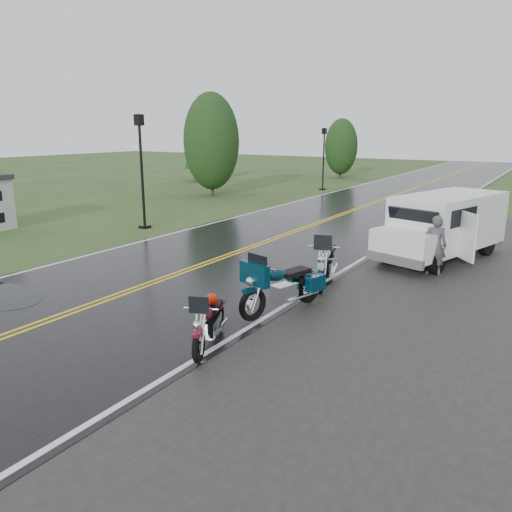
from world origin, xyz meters
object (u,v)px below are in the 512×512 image
(motorcycle_silver, at_px, (321,268))
(lamp_post_far_left, at_px, (324,159))
(person_at_van, at_px, (435,246))
(van_white, at_px, (388,230))
(motorcycle_red, at_px, (198,334))
(motorcycle_teal, at_px, (253,291))
(lamp_post_near_left, at_px, (142,172))

(motorcycle_silver, distance_m, lamp_post_far_left, 22.03)
(motorcycle_silver, height_order, person_at_van, person_at_van)
(motorcycle_silver, distance_m, person_at_van, 3.79)
(motorcycle_silver, distance_m, van_white, 3.88)
(motorcycle_red, distance_m, van_white, 8.35)
(motorcycle_teal, height_order, lamp_post_near_left, lamp_post_near_left)
(motorcycle_red, xyz_separation_m, lamp_post_far_left, (-8.94, 24.45, 1.46))
(person_at_van, bearing_deg, motorcycle_red, 69.63)
(person_at_van, xyz_separation_m, lamp_post_near_left, (-11.68, 0.75, 1.45))
(motorcycle_silver, bearing_deg, van_white, 67.09)
(van_white, bearing_deg, motorcycle_red, -77.85)
(van_white, height_order, lamp_post_far_left, lamp_post_far_left)
(motorcycle_red, bearing_deg, person_at_van, 52.10)
(motorcycle_teal, relative_size, van_white, 0.46)
(motorcycle_teal, relative_size, motorcycle_silver, 1.00)
(lamp_post_far_left, bearing_deg, motorcycle_red, -69.92)
(motorcycle_red, relative_size, motorcycle_teal, 0.80)
(person_at_van, relative_size, lamp_post_far_left, 0.41)
(van_white, bearing_deg, lamp_post_far_left, 136.95)
(motorcycle_silver, distance_m, lamp_post_near_left, 10.71)
(person_at_van, distance_m, lamp_post_far_left, 20.06)
(motorcycle_teal, relative_size, lamp_post_far_left, 0.59)
(motorcycle_teal, xyz_separation_m, lamp_post_far_left, (-8.70, 22.36, 1.32))
(motorcycle_teal, height_order, van_white, van_white)
(motorcycle_red, xyz_separation_m, motorcycle_silver, (0.22, 4.46, 0.14))
(motorcycle_teal, xyz_separation_m, person_at_van, (2.34, 5.66, 0.12))
(person_at_van, relative_size, lamp_post_near_left, 0.37)
(motorcycle_teal, bearing_deg, van_white, 97.57)
(lamp_post_far_left, bearing_deg, person_at_van, -56.54)
(motorcycle_teal, distance_m, motorcycle_silver, 2.42)
(lamp_post_near_left, bearing_deg, person_at_van, -3.68)
(motorcycle_silver, relative_size, lamp_post_far_left, 0.59)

